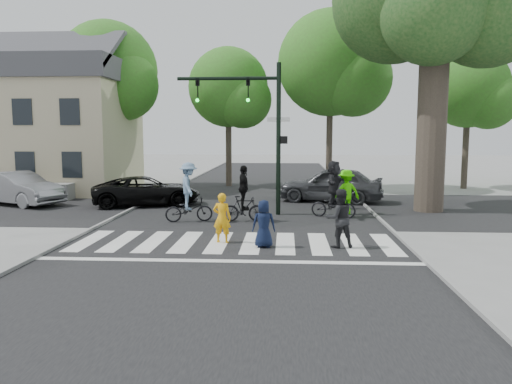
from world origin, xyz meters
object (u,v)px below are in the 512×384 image
(cyclist_left, at_px, (189,196))
(car_grey, at_px, (331,184))
(pedestrian_adult, at_px, (339,218))
(cyclist_mid, at_px, (244,199))
(pedestrian_child, at_px, (264,224))
(car_silver, at_px, (17,188))
(pedestrian_woman, at_px, (222,218))
(car_suv, at_px, (147,191))
(traffic_signal, at_px, (257,117))
(cyclist_right, at_px, (334,192))

(cyclist_left, distance_m, car_grey, 8.08)
(cyclist_left, relative_size, car_grey, 0.45)
(pedestrian_adult, bearing_deg, cyclist_mid, -66.03)
(pedestrian_child, bearing_deg, cyclist_mid, -81.36)
(pedestrian_child, height_order, pedestrian_adult, pedestrian_adult)
(pedestrian_child, distance_m, car_silver, 13.97)
(pedestrian_woman, bearing_deg, pedestrian_child, 164.96)
(car_suv, xyz_separation_m, car_silver, (-5.93, -0.17, 0.10))
(traffic_signal, height_order, cyclist_mid, traffic_signal)
(pedestrian_adult, height_order, car_silver, pedestrian_adult)
(cyclist_right, relative_size, car_grey, 0.45)
(traffic_signal, distance_m, cyclist_mid, 3.46)
(traffic_signal, bearing_deg, car_silver, 169.60)
(car_suv, distance_m, car_grey, 8.60)
(car_suv, bearing_deg, pedestrian_woman, -166.01)
(cyclist_right, bearing_deg, car_grey, 86.31)
(pedestrian_child, relative_size, car_suv, 0.29)
(pedestrian_adult, xyz_separation_m, car_suv, (-7.81, 7.84, -0.19))
(pedestrian_woman, xyz_separation_m, pedestrian_adult, (3.43, -0.43, 0.10))
(traffic_signal, bearing_deg, pedestrian_woman, -98.23)
(car_grey, bearing_deg, pedestrian_adult, 8.77)
(traffic_signal, relative_size, pedestrian_child, 4.34)
(cyclist_mid, distance_m, cyclist_right, 3.58)
(traffic_signal, relative_size, cyclist_left, 2.72)
(pedestrian_adult, bearing_deg, cyclist_left, -50.51)
(car_suv, bearing_deg, traffic_signal, -129.77)
(pedestrian_woman, bearing_deg, car_grey, -105.45)
(pedestrian_child, xyz_separation_m, car_suv, (-5.66, 7.96, -0.03))
(cyclist_right, distance_m, car_grey, 4.47)
(cyclist_right, xyz_separation_m, car_silver, (-14.07, 2.56, -0.23))
(car_grey, bearing_deg, car_silver, -70.05)
(cyclist_right, height_order, car_suv, cyclist_right)
(pedestrian_woman, relative_size, pedestrian_adult, 0.89)
(pedestrian_woman, distance_m, cyclist_right, 6.01)
(cyclist_left, distance_m, cyclist_mid, 2.03)
(pedestrian_child, bearing_deg, car_silver, -37.88)
(pedestrian_child, relative_size, car_grey, 0.28)
(traffic_signal, height_order, car_grey, traffic_signal)
(pedestrian_child, bearing_deg, car_grey, -109.88)
(car_suv, height_order, car_grey, car_grey)
(pedestrian_child, distance_m, cyclist_mid, 4.27)
(pedestrian_adult, xyz_separation_m, cyclist_right, (0.32, 5.11, 0.14))
(car_silver, relative_size, car_grey, 0.95)
(pedestrian_woman, bearing_deg, traffic_signal, -89.83)
(pedestrian_adult, bearing_deg, traffic_signal, -78.00)
(cyclist_right, relative_size, car_suv, 0.46)
(car_silver, distance_m, car_grey, 14.48)
(cyclist_left, relative_size, cyclist_right, 1.00)
(car_silver, xyz_separation_m, car_grey, (14.36, 1.90, 0.07))
(pedestrian_woman, height_order, car_grey, car_grey)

